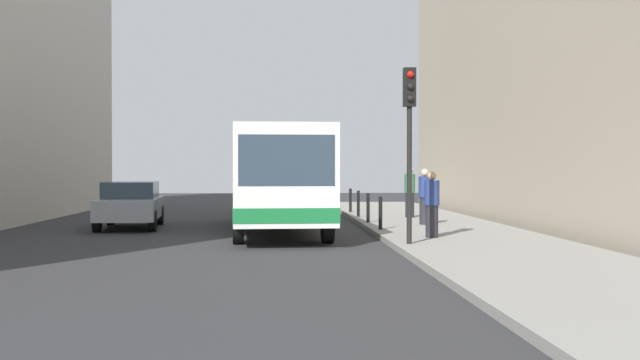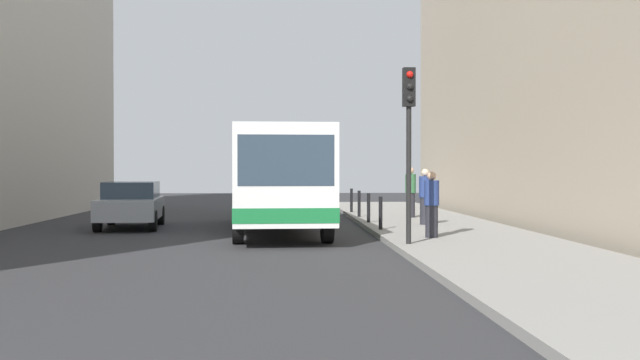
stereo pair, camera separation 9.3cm
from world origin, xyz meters
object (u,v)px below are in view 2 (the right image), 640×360
Objects in this scene: bollard_near at (381,213)px; pedestrian_near_signal at (432,205)px; pedestrian_far_sidewalk at (411,192)px; car_behind_bus at (281,195)px; traffic_light at (409,121)px; bus at (276,174)px; bollard_farthest at (351,200)px; bollard_far at (359,204)px; car_beside_bus at (131,204)px; bollard_mid at (369,208)px; pedestrian_mid_sidewalk at (425,197)px.

bollard_near is 0.57× the size of pedestrian_near_signal.
pedestrian_far_sidewalk is at bearing 71.94° from bollard_near.
traffic_light is at bearing 97.09° from car_behind_bus.
bus is 2.47× the size of car_behind_bus.
bollard_far is at bearing -90.00° from bollard_farthest.
car_beside_bus is at bearing -25.02° from pedestrian_near_signal.
bollard_mid is at bearing -90.00° from bollard_far.
bollard_farthest is (7.65, 6.08, -0.16)m from car_beside_bus.
bollard_near is 2.85m from pedestrian_near_signal.
bus is 3.54m from bollard_mid.
pedestrian_far_sidewalk is (1.81, -3.51, 0.43)m from bollard_farthest.
bollard_near and bollard_far have the same top height.
pedestrian_mid_sidewalk reaches higher than bollard_mid.
car_behind_bus is 10.07m from pedestrian_mid_sidewalk.
pedestrian_near_signal is 0.96× the size of pedestrian_mid_sidewalk.
traffic_light is 10.60m from bollard_far.
bollard_farthest is at bearing -114.09° from bus.
pedestrian_mid_sidewalk reaches higher than bollard_far.
bollard_far is (0.00, 6.04, 0.00)m from bollard_near.
pedestrian_near_signal is at bearing -85.31° from bollard_farthest.
car_beside_bus is at bearing -20.17° from bus.
bus reaches higher than car_behind_bus.
bus is 6.61× the size of pedestrian_near_signal.
car_behind_bus is at bearing 119.86° from bollard_far.
bollard_mid is at bearing -72.24° from pedestrian_near_signal.
pedestrian_near_signal is at bearing 132.14° from pedestrian_mid_sidewalk.
traffic_light is 7.69m from bollard_mid.
bollard_near is 2.58m from pedestrian_mid_sidewalk.
pedestrian_far_sidewalk is (1.81, 5.54, 0.43)m from bollard_near.
bollard_farthest is (3.00, 7.57, -1.10)m from bus.
bollard_near is at bearing 154.66° from car_beside_bus.
bollard_near is at bearing 151.13° from bus.
car_behind_bus is 2.58× the size of pedestrian_mid_sidewalk.
pedestrian_far_sidewalk is (4.80, 4.05, -0.67)m from bus.
car_beside_bus is 4.76× the size of bollard_far.
bus is at bearing -111.61° from bollard_farthest.
car_behind_bus is 14.13m from pedestrian_near_signal.
bus reaches higher than pedestrian_near_signal.
traffic_light is (2.92, -15.25, 2.22)m from car_behind_bus.
traffic_light is 4.91m from bollard_near.
bus is 6.68m from traffic_light.
car_beside_bus is at bearing -158.19° from bollard_far.
car_beside_bus is 2.58× the size of pedestrian_mid_sidewalk.
traffic_light is at bearing -88.67° from bollard_near.
bollard_mid is (2.82, -7.94, -0.16)m from car_behind_bus.
bollard_farthest is at bearing 90.00° from bollard_mid.
pedestrian_far_sidewalk reaches higher than bollard_near.
bollard_far is 4.44m from pedestrian_mid_sidewalk.
pedestrian_far_sidewalk is (1.81, 2.52, 0.43)m from bollard_mid.
pedestrian_far_sidewalk is (9.46, 2.57, 0.27)m from car_beside_bus.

